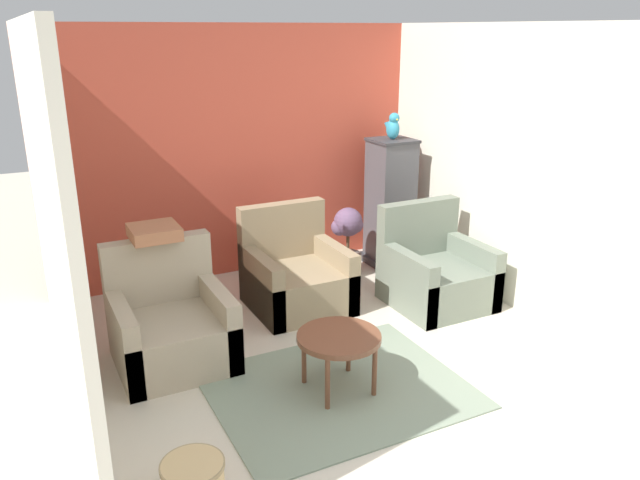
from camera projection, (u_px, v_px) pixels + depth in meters
ground_plane at (457, 468)px, 3.70m from camera, size 20.00×20.00×0.00m
wall_back_accent at (239, 153)px, 6.38m from camera, size 3.94×0.06×2.54m
wall_left at (50, 228)px, 4.00m from camera, size 0.06×3.62×2.54m
wall_right at (511, 169)px, 5.65m from camera, size 0.06×3.62×2.54m
area_rug at (338, 389)px, 4.51m from camera, size 1.79×1.43×0.01m
coffee_table at (339, 341)px, 4.39m from camera, size 0.60×0.60×0.44m
armchair_left at (171, 328)px, 4.82m from camera, size 0.85×0.84×0.93m
armchair_right at (435, 275)px, 5.86m from camera, size 0.85×0.84×0.93m
armchair_middle at (296, 278)px, 5.79m from camera, size 0.85×0.84×0.93m
birdcage at (390, 204)px, 6.78m from camera, size 0.51×0.51×1.38m
parrot at (393, 127)px, 6.51m from camera, size 0.13×0.24×0.28m
potted_plant at (348, 236)px, 6.57m from camera, size 0.33×0.30×0.71m
throw_pillow at (154, 232)px, 4.85m from camera, size 0.37×0.37×0.10m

